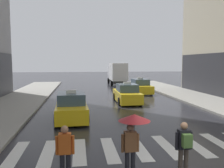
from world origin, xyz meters
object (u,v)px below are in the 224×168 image
object	(u,v)px
taxi_second	(127,94)
pedestrian_with_umbrella	(133,128)
taxi_third	(140,87)
pedestrian_with_backpack	(184,144)
taxi_lead	(71,107)
box_truck	(117,73)
pedestrian_plain_coat	(65,150)

from	to	relation	value
taxi_second	pedestrian_with_umbrella	distance (m)	13.32
taxi_third	pedestrian_with_umbrella	bearing A→B (deg)	-105.41
pedestrian_with_umbrella	pedestrian_with_backpack	size ratio (longest dim) A/B	1.18
taxi_lead	pedestrian_with_backpack	world-z (taller)	taxi_lead
taxi_third	taxi_lead	bearing A→B (deg)	-123.13
taxi_lead	box_truck	xyz separation A→B (m)	(6.24, 20.94, 1.13)
pedestrian_with_backpack	pedestrian_plain_coat	world-z (taller)	same
taxi_lead	box_truck	world-z (taller)	box_truck
pedestrian_with_umbrella	pedestrian_plain_coat	size ratio (longest dim) A/B	1.18
taxi_second	box_truck	distance (m)	15.71
pedestrian_plain_coat	pedestrian_with_umbrella	bearing A→B (deg)	-2.28
taxi_second	box_truck	size ratio (longest dim) A/B	0.60
taxi_third	box_truck	world-z (taller)	box_truck
taxi_lead	taxi_second	xyz separation A→B (m)	(4.56, 5.36, 0.00)
taxi_third	taxi_second	bearing A→B (deg)	-114.98
box_truck	pedestrian_with_backpack	distance (m)	28.84
pedestrian_with_backpack	box_truck	bearing A→B (deg)	84.85
taxi_lead	taxi_second	size ratio (longest dim) A/B	1.01
taxi_third	pedestrian_plain_coat	world-z (taller)	taxi_third
pedestrian_plain_coat	pedestrian_with_backpack	bearing A→B (deg)	-2.35
taxi_second	pedestrian_plain_coat	bearing A→B (deg)	-109.16
taxi_third	pedestrian_with_backpack	xyz separation A→B (m)	(-3.57, -18.84, 0.25)
taxi_lead	taxi_third	world-z (taller)	same
taxi_lead	taxi_third	size ratio (longest dim) A/B	1.00
pedestrian_with_umbrella	taxi_lead	bearing A→B (deg)	104.94
taxi_lead	box_truck	distance (m)	21.88
box_truck	pedestrian_with_backpack	bearing A→B (deg)	-95.15
taxi_lead	pedestrian_with_umbrella	world-z (taller)	pedestrian_with_umbrella
taxi_second	pedestrian_with_backpack	distance (m)	13.16
taxi_third	pedestrian_plain_coat	bearing A→B (deg)	-110.99
pedestrian_with_backpack	taxi_second	bearing A→B (deg)	86.04
box_truck	pedestrian_with_umbrella	xyz separation A→B (m)	(-4.19, -28.64, -0.34)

